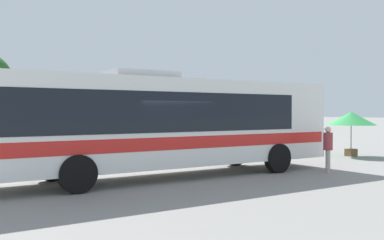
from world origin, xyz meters
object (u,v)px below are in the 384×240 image
Objects in this scene: coach_bus_white_red at (163,122)px; roadside_tree_right at (113,95)px; attendant_by_bus_door at (328,146)px; vendor_umbrella_secondary_green at (351,119)px; roadside_tree_midright at (79,95)px.

coach_bus_white_red is 2.14× the size of roadside_tree_right.
coach_bus_white_red is at bearing 156.50° from attendant_by_bus_door.
attendant_by_bus_door is at bearing -23.50° from coach_bus_white_red.
attendant_by_bus_door is 6.45m from vendor_umbrella_secondary_green.
coach_bus_white_red reaches higher than attendant_by_bus_door.
roadside_tree_right is at bearing 88.28° from vendor_umbrella_secondary_green.
roadside_tree_right is (6.55, 31.42, 2.98)m from attendant_by_bus_door.
coach_bus_white_red reaches higher than vendor_umbrella_secondary_green.
roadside_tree_right reaches higher than roadside_tree_midright.
roadside_tree_right reaches higher than attendant_by_bus_door.
roadside_tree_midright is at bearing 73.99° from coach_bus_white_red.
roadside_tree_midright reaches higher than vendor_umbrella_secondary_green.
vendor_umbrella_secondary_green is (5.69, 2.91, 0.89)m from attendant_by_bus_door.
attendant_by_bus_door is at bearing -101.78° from roadside_tree_right.
vendor_umbrella_secondary_green is 0.45× the size of roadside_tree_midright.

